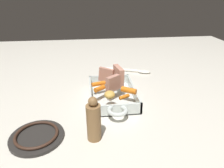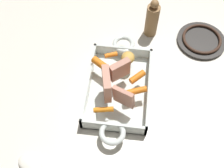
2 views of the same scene
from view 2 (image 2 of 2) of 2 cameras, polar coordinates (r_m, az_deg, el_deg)
The scene contains 13 objects.
ground_plane at distance 0.93m, azimuth 1.28°, elevation -1.29°, with size 2.34×2.34×0.00m, color silver.
roasting_dish at distance 0.92m, azimuth 1.30°, elevation -0.73°, with size 0.41×0.20×0.05m.
roast_slice_thick at distance 0.84m, azimuth -1.10°, elevation 0.02°, with size 0.02×0.08×0.08m, color tan.
roast_slice_outer at distance 0.88m, azimuth 1.44°, elevation 2.89°, with size 0.02×0.07×0.07m, color tan.
roast_slice_thin at distance 0.83m, azimuth 2.34°, elevation -2.66°, with size 0.01×0.07×0.07m, color tan.
baby_carrot_northwest at distance 0.94m, azimuth -0.21°, elevation 5.90°, with size 0.02×0.02×0.04m, color orange.
baby_carrot_southwest at distance 0.84m, azimuth -1.72°, elevation -5.18°, with size 0.02×0.02×0.06m, color orange.
baby_carrot_short at distance 0.92m, azimuth -2.25°, elevation 4.02°, with size 0.02×0.02×0.06m, color orange.
baby_carrot_center_left at distance 0.87m, azimuth 4.99°, elevation -1.40°, with size 0.02×0.02×0.06m, color orange.
baby_carrot_long at distance 0.89m, azimuth 5.14°, elevation 1.44°, with size 0.02×0.02×0.05m, color orange.
potato_golden_large at distance 0.93m, azimuth 3.24°, elevation 5.34°, with size 0.05×0.04×0.03m, color gold.
stove_burner_rear at distance 1.10m, azimuth 17.59°, elevation 8.47°, with size 0.18×0.18×0.02m.
pepper_mill at distance 1.04m, azimuth 8.09°, elevation 12.80°, with size 0.05×0.05×0.16m.
Camera 2 is at (0.47, 0.04, 0.81)m, focal length 45.32 mm.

